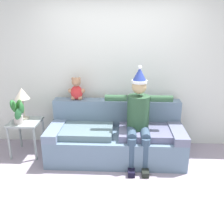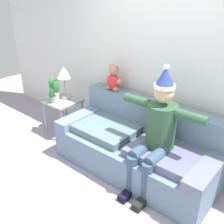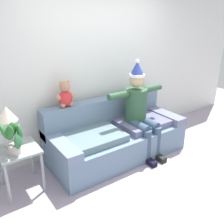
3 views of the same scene
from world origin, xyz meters
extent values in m
plane|color=#A294A7|center=(0.00, 0.00, 0.00)|extent=(10.00, 10.00, 0.00)
cube|color=silver|center=(0.00, 1.55, 1.35)|extent=(7.00, 0.10, 2.70)
cube|color=slate|center=(0.00, 0.95, 0.21)|extent=(2.12, 0.94, 0.43)
cube|color=slate|center=(0.00, 1.30, 0.65)|extent=(2.12, 0.24, 0.44)
cube|color=slate|center=(-0.95, 0.95, 0.49)|extent=(0.22, 0.94, 0.12)
cube|color=slate|center=(0.95, 0.95, 0.49)|extent=(0.22, 0.94, 0.12)
cube|color=slate|center=(-0.48, 0.90, 0.48)|extent=(0.85, 0.66, 0.10)
cube|color=slate|center=(0.48, 0.90, 0.48)|extent=(0.85, 0.66, 0.10)
cylinder|color=#2E5337|center=(0.34, 0.93, 0.79)|extent=(0.34, 0.34, 0.52)
sphere|color=tan|center=(0.34, 0.93, 1.19)|extent=(0.22, 0.22, 0.22)
cylinder|color=white|center=(0.34, 0.93, 1.26)|extent=(0.23, 0.23, 0.04)
cone|color=#2A3E9A|center=(0.34, 0.93, 1.37)|extent=(0.21, 0.21, 0.20)
sphere|color=white|center=(0.34, 0.93, 1.47)|extent=(0.06, 0.06, 0.06)
cylinder|color=#364D67|center=(0.24, 0.73, 0.53)|extent=(0.14, 0.40, 0.14)
cylinder|color=#364D67|center=(0.24, 0.53, 0.26)|extent=(0.13, 0.13, 0.53)
cube|color=black|center=(0.24, 0.45, 0.04)|extent=(0.10, 0.24, 0.08)
cylinder|color=#364D67|center=(0.44, 0.73, 0.53)|extent=(0.14, 0.40, 0.14)
cylinder|color=#364D67|center=(0.44, 0.53, 0.26)|extent=(0.13, 0.13, 0.53)
cube|color=black|center=(0.44, 0.45, 0.04)|extent=(0.10, 0.24, 0.08)
cylinder|color=#2E5337|center=(0.00, 0.93, 1.01)|extent=(0.34, 0.10, 0.10)
cylinder|color=#2E5337|center=(0.68, 0.93, 1.01)|extent=(0.34, 0.10, 0.10)
ellipsoid|color=red|center=(-0.67, 1.30, 0.99)|extent=(0.20, 0.16, 0.24)
sphere|color=tan|center=(-0.67, 1.30, 1.17)|extent=(0.15, 0.15, 0.15)
sphere|color=tan|center=(-0.67, 1.24, 1.16)|extent=(0.07, 0.07, 0.07)
sphere|color=tan|center=(-0.72, 1.30, 1.22)|extent=(0.05, 0.05, 0.05)
sphere|color=tan|center=(-0.62, 1.30, 1.22)|extent=(0.05, 0.05, 0.05)
sphere|color=tan|center=(-0.77, 1.30, 1.02)|extent=(0.08, 0.08, 0.08)
sphere|color=tan|center=(-0.73, 1.27, 0.90)|extent=(0.08, 0.08, 0.08)
sphere|color=tan|center=(-0.56, 1.30, 1.02)|extent=(0.08, 0.08, 0.08)
sphere|color=tan|center=(-0.61, 1.27, 0.90)|extent=(0.08, 0.08, 0.08)
cube|color=#929D9F|center=(-1.48, 1.00, 0.56)|extent=(0.48, 0.50, 0.03)
cylinder|color=#929D9F|center=(-1.69, 0.78, 0.27)|extent=(0.04, 0.04, 0.55)
cylinder|color=#929D9F|center=(-1.27, 0.78, 0.27)|extent=(0.04, 0.04, 0.55)
cylinder|color=#929D9F|center=(-1.27, 1.21, 0.27)|extent=(0.04, 0.04, 0.55)
cylinder|color=#AEAB94|center=(-1.52, 1.10, 0.59)|extent=(0.14, 0.14, 0.03)
cylinder|color=#BEAB98|center=(-1.52, 1.10, 0.77)|extent=(0.02, 0.02, 0.32)
cone|color=beige|center=(-1.52, 1.10, 1.01)|extent=(0.24, 0.24, 0.18)
cylinder|color=#BCB2AD|center=(-1.53, 0.89, 0.64)|extent=(0.14, 0.14, 0.12)
ellipsoid|color=#296A33|center=(-1.45, 0.87, 0.85)|extent=(0.09, 0.11, 0.19)
ellipsoid|color=#346F30|center=(-1.52, 0.93, 0.87)|extent=(0.16, 0.11, 0.21)
ellipsoid|color=#2A6B32|center=(-1.61, 0.92, 0.87)|extent=(0.14, 0.16, 0.20)
ellipsoid|color=#286B2C|center=(-1.56, 0.86, 0.87)|extent=(0.13, 0.13, 0.20)
ellipsoid|color=#2B6A3B|center=(-1.50, 0.82, 0.76)|extent=(0.15, 0.15, 0.21)
camera|label=1|loc=(0.12, -2.69, 2.04)|focal=39.86mm
camera|label=2|loc=(1.61, -1.44, 2.21)|focal=41.88mm
camera|label=3|loc=(-2.04, -1.80, 2.07)|focal=39.08mm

